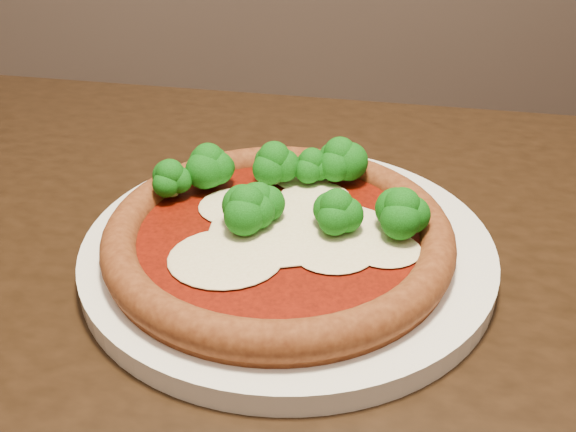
{
  "coord_description": "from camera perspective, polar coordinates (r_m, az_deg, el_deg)",
  "views": [
    {
      "loc": [
        -0.23,
        -0.26,
        1.05
      ],
      "look_at": [
        -0.21,
        0.16,
        0.79
      ],
      "focal_mm": 40.0,
      "sensor_mm": 36.0,
      "label": 1
    }
  ],
  "objects": [
    {
      "name": "dining_table",
      "position": [
        0.53,
        3.01,
        -16.71
      ],
      "size": [
        1.45,
        1.11,
        0.75
      ],
      "rotation": [
        0.0,
        0.0,
        -0.24
      ],
      "color": "black",
      "rests_on": "floor"
    },
    {
      "name": "plate",
      "position": [
        0.51,
        -0.0,
        -2.94
      ],
      "size": [
        0.32,
        0.32,
        0.02
      ],
      "primitive_type": "cylinder",
      "color": "white",
      "rests_on": "dining_table"
    },
    {
      "name": "pizza",
      "position": [
        0.5,
        -0.76,
        -0.67
      ],
      "size": [
        0.27,
        0.27,
        0.06
      ],
      "rotation": [
        0.0,
        0.0,
        -0.28
      ],
      "color": "brown",
      "rests_on": "plate"
    }
  ]
}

